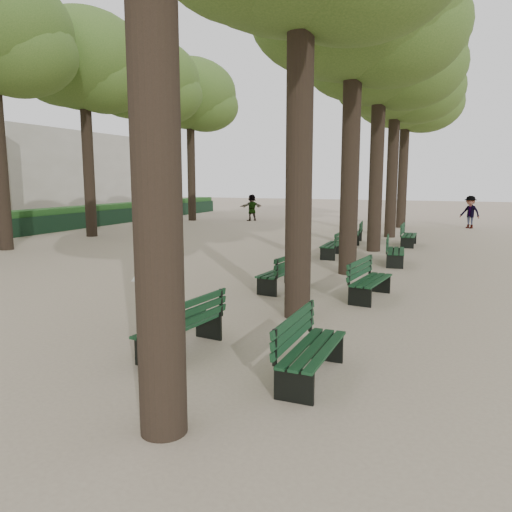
% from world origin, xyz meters
% --- Properties ---
extents(ground, '(120.00, 120.00, 0.00)m').
position_xyz_m(ground, '(0.00, 0.00, 0.00)').
color(ground, tan).
rests_on(ground, ground).
extents(tree_central_3, '(6.00, 6.00, 9.95)m').
position_xyz_m(tree_central_3, '(1.50, 13.00, 7.65)').
color(tree_central_3, '#33261C').
rests_on(tree_central_3, ground).
extents(tree_central_4, '(6.00, 6.00, 9.95)m').
position_xyz_m(tree_central_4, '(1.50, 18.00, 7.65)').
color(tree_central_4, '#33261C').
rests_on(tree_central_4, ground).
extents(tree_central_5, '(6.00, 6.00, 9.95)m').
position_xyz_m(tree_central_5, '(1.50, 23.00, 7.65)').
color(tree_central_5, '#33261C').
rests_on(tree_central_5, ground).
extents(tree_far_3, '(6.00, 6.00, 10.45)m').
position_xyz_m(tree_far_3, '(-12.00, 13.00, 8.14)').
color(tree_far_3, '#33261C').
rests_on(tree_far_3, ground).
extents(tree_far_4, '(6.00, 6.00, 10.45)m').
position_xyz_m(tree_far_4, '(-12.00, 18.00, 8.14)').
color(tree_far_4, '#33261C').
rests_on(tree_far_4, ground).
extents(tree_far_5, '(6.00, 6.00, 10.45)m').
position_xyz_m(tree_far_5, '(-12.00, 23.00, 8.14)').
color(tree_far_5, '#33261C').
rests_on(tree_far_5, ground).
extents(bench_left_0, '(0.79, 1.86, 0.92)m').
position_xyz_m(bench_left_0, '(0.37, 0.32, 0.27)').
color(bench_left_0, black).
rests_on(bench_left_0, ground).
extents(bench_left_1, '(0.77, 1.85, 0.92)m').
position_xyz_m(bench_left_1, '(0.37, 5.27, 0.27)').
color(bench_left_1, black).
rests_on(bench_left_1, ground).
extents(bench_left_2, '(0.60, 1.81, 0.92)m').
position_xyz_m(bench_left_2, '(0.37, 10.93, 0.27)').
color(bench_left_2, black).
rests_on(bench_left_2, ground).
extents(bench_left_3, '(0.76, 1.85, 0.92)m').
position_xyz_m(bench_left_3, '(0.37, 15.10, 0.27)').
color(bench_left_3, black).
rests_on(bench_left_3, ground).
extents(bench_right_0, '(0.60, 1.81, 0.92)m').
position_xyz_m(bench_right_0, '(2.63, 0.02, 0.27)').
color(bench_right_0, black).
rests_on(bench_right_0, ground).
extents(bench_right_1, '(0.81, 1.86, 0.92)m').
position_xyz_m(bench_right_1, '(2.63, 5.09, 0.27)').
color(bench_right_1, black).
rests_on(bench_right_1, ground).
extents(bench_right_2, '(0.74, 1.85, 0.92)m').
position_xyz_m(bench_right_2, '(2.63, 10.16, 0.27)').
color(bench_right_2, black).
rests_on(bench_right_2, ground).
extents(bench_right_3, '(0.59, 1.81, 0.92)m').
position_xyz_m(bench_right_3, '(2.63, 15.04, 0.27)').
color(bench_right_3, black).
rests_on(bench_right_3, ground).
extents(man_with_map, '(0.60, 0.65, 1.61)m').
position_xyz_m(man_with_map, '(-0.44, 0.85, 0.81)').
color(man_with_map, black).
rests_on(man_with_map, ground).
extents(pedestrian_d, '(0.85, 0.39, 1.71)m').
position_xyz_m(pedestrian_d, '(-5.47, 25.83, 0.85)').
color(pedestrian_d, '#262628').
rests_on(pedestrian_d, ground).
extents(pedestrian_e, '(1.28, 1.49, 1.75)m').
position_xyz_m(pedestrian_e, '(-8.20, 24.25, 0.88)').
color(pedestrian_e, '#262628').
rests_on(pedestrian_e, ground).
extents(pedestrian_b, '(1.19, 0.95, 1.82)m').
position_xyz_m(pedestrian_b, '(5.13, 24.04, 0.91)').
color(pedestrian_b, '#262628').
rests_on(pedestrian_b, ground).
extents(fence, '(0.08, 42.00, 0.90)m').
position_xyz_m(fence, '(-15.00, 11.00, 0.45)').
color(fence, black).
rests_on(fence, ground).
extents(hedge, '(1.20, 42.00, 1.20)m').
position_xyz_m(hedge, '(-15.70, 11.00, 0.60)').
color(hedge, '#1A4919').
rests_on(hedge, ground).
extents(building_far, '(12.00, 16.00, 7.00)m').
position_xyz_m(building_far, '(-33.00, 30.00, 3.50)').
color(building_far, '#B7B2A3').
rests_on(building_far, ground).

